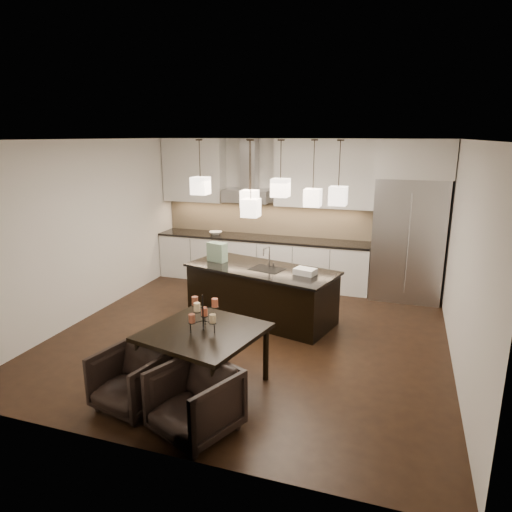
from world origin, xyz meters
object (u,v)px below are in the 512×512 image
(island_body, at_px, (261,294))
(refrigerator, at_px, (408,240))
(dining_table, at_px, (204,359))
(armchair_right, at_px, (195,401))
(armchair_left, at_px, (131,380))

(island_body, bearing_deg, refrigerator, 53.37)
(island_body, relative_size, dining_table, 1.91)
(dining_table, bearing_deg, refrigerator, 74.16)
(refrigerator, bearing_deg, armchair_right, -111.74)
(armchair_right, bearing_deg, refrigerator, 91.53)
(refrigerator, height_order, island_body, refrigerator)
(armchair_left, bearing_deg, dining_table, 58.58)
(refrigerator, bearing_deg, dining_table, -118.58)
(refrigerator, bearing_deg, island_body, -141.18)
(dining_table, relative_size, armchair_right, 1.60)
(dining_table, bearing_deg, armchair_right, -59.29)
(refrigerator, relative_size, dining_table, 1.80)
(dining_table, height_order, armchair_right, dining_table)
(island_body, xyz_separation_m, armchair_right, (0.27, -3.00, -0.06))
(armchair_left, bearing_deg, refrigerator, 71.46)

